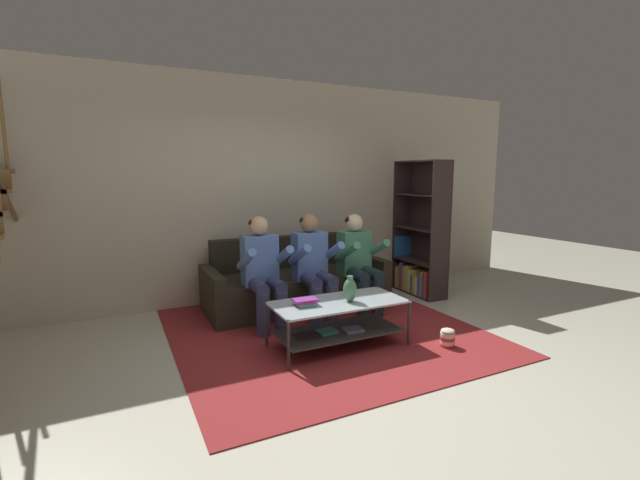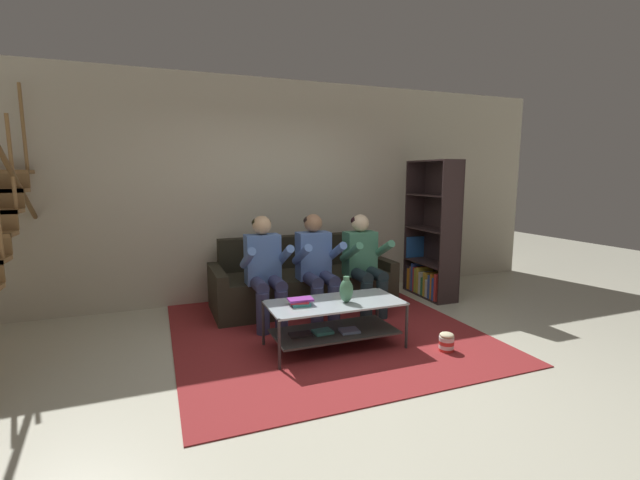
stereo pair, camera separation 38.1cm
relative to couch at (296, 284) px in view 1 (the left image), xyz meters
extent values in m
plane|color=beige|center=(-0.14, -1.83, -0.29)|extent=(16.80, 16.80, 0.00)
cube|color=beige|center=(-0.14, 0.63, 1.16)|extent=(8.40, 0.12, 2.90)
cylinder|color=olive|center=(-2.95, 0.45, 1.87)|extent=(0.04, 0.04, 0.90)
cube|color=#2B281D|center=(0.00, -0.05, -0.07)|extent=(1.99, 0.90, 0.45)
cube|color=black|center=(0.00, 0.31, 0.37)|extent=(1.99, 0.18, 0.41)
cube|color=#2B281D|center=(-1.06, -0.05, -0.01)|extent=(0.13, 0.90, 0.57)
cube|color=#2B281D|center=(1.06, -0.05, -0.01)|extent=(0.13, 0.90, 0.57)
cylinder|color=navy|center=(-0.71, -0.81, -0.07)|extent=(0.14, 0.14, 0.45)
cylinder|color=navy|center=(-0.51, -0.81, -0.07)|extent=(0.14, 0.14, 0.45)
cylinder|color=navy|center=(-0.71, -0.63, 0.20)|extent=(0.14, 0.42, 0.14)
cylinder|color=navy|center=(-0.51, -0.63, 0.20)|extent=(0.14, 0.42, 0.14)
cube|color=#5477B8|center=(-0.61, -0.42, 0.44)|extent=(0.38, 0.22, 0.55)
cylinder|color=#5477B8|center=(-0.81, -0.60, 0.49)|extent=(0.09, 0.49, 0.31)
cylinder|color=#5477B8|center=(-0.40, -0.60, 0.49)|extent=(0.09, 0.49, 0.31)
sphere|color=tan|center=(-0.61, -0.42, 0.82)|extent=(0.21, 0.21, 0.21)
ellipsoid|color=black|center=(-0.61, -0.40, 0.84)|extent=(0.21, 0.21, 0.13)
cylinder|color=navy|center=(-0.10, -0.81, -0.07)|extent=(0.14, 0.14, 0.45)
cylinder|color=navy|center=(0.10, -0.81, -0.07)|extent=(0.14, 0.14, 0.45)
cylinder|color=navy|center=(-0.10, -0.63, 0.20)|extent=(0.14, 0.42, 0.14)
cylinder|color=navy|center=(0.10, -0.63, 0.20)|extent=(0.14, 0.42, 0.14)
cube|color=#5476BB|center=(0.00, -0.42, 0.44)|extent=(0.38, 0.22, 0.55)
cylinder|color=#5476BB|center=(-0.20, -0.60, 0.49)|extent=(0.09, 0.49, 0.31)
cylinder|color=#5476BB|center=(0.20, -0.60, 0.49)|extent=(0.09, 0.49, 0.31)
sphere|color=#966C4E|center=(0.00, -0.42, 0.82)|extent=(0.21, 0.21, 0.21)
ellipsoid|color=black|center=(0.00, -0.40, 0.84)|extent=(0.21, 0.21, 0.13)
cylinder|color=#1C2B31|center=(0.51, -0.81, -0.07)|extent=(0.14, 0.14, 0.45)
cylinder|color=#1C2B31|center=(0.71, -0.81, -0.07)|extent=(0.14, 0.14, 0.45)
cylinder|color=#1C2B31|center=(0.51, -0.63, 0.20)|extent=(0.14, 0.42, 0.14)
cylinder|color=#1C2B31|center=(0.71, -0.63, 0.20)|extent=(0.14, 0.42, 0.14)
cube|color=#428365|center=(0.61, -0.42, 0.42)|extent=(0.38, 0.22, 0.53)
cylinder|color=#428365|center=(0.40, -0.60, 0.48)|extent=(0.09, 0.49, 0.31)
cylinder|color=#428365|center=(0.81, -0.60, 0.48)|extent=(0.09, 0.49, 0.31)
sphere|color=beige|center=(0.61, -0.42, 0.79)|extent=(0.21, 0.21, 0.21)
ellipsoid|color=black|center=(0.61, -0.40, 0.82)|extent=(0.21, 0.21, 0.13)
cube|color=#ADBAC0|center=(-0.14, -1.38, 0.16)|extent=(1.29, 0.60, 0.02)
cube|color=#3E403B|center=(-0.14, -1.38, -0.13)|extent=(1.19, 0.55, 0.02)
cylinder|color=#333232|center=(-0.77, -1.67, -0.06)|extent=(0.03, 0.03, 0.46)
cylinder|color=#333232|center=(0.49, -1.67, -0.06)|extent=(0.03, 0.03, 0.46)
cylinder|color=#333232|center=(-0.77, -1.10, -0.06)|extent=(0.03, 0.03, 0.46)
cylinder|color=#333232|center=(0.49, -1.10, -0.06)|extent=(0.03, 0.03, 0.46)
cube|color=#272225|center=(-0.49, -1.39, -0.11)|extent=(0.22, 0.14, 0.02)
cube|color=teal|center=(-0.27, -1.41, -0.11)|extent=(0.19, 0.15, 0.03)
cube|color=#7C91BB|center=(-0.02, -1.47, -0.11)|extent=(0.19, 0.17, 0.02)
cube|color=maroon|center=(-0.07, -0.82, -0.29)|extent=(3.09, 3.33, 0.01)
cube|color=#8B5B4F|center=(-0.07, -0.82, -0.29)|extent=(1.70, 1.83, 0.00)
ellipsoid|color=#457C58|center=(-0.04, -1.44, 0.28)|extent=(0.13, 0.13, 0.23)
cylinder|color=#457C58|center=(-0.04, -1.44, 0.39)|extent=(0.06, 0.06, 0.05)
cube|color=teal|center=(-0.48, -1.37, 0.18)|extent=(0.19, 0.17, 0.03)
cube|color=red|center=(-0.49, -1.36, 0.20)|extent=(0.20, 0.19, 0.02)
cube|color=purple|center=(-0.48, -1.37, 0.22)|extent=(0.23, 0.15, 0.02)
cube|color=#302223|center=(1.80, 0.22, 0.63)|extent=(0.32, 0.03, 1.85)
cube|color=#302223|center=(1.79, -0.62, 0.63)|extent=(0.32, 0.03, 1.85)
cube|color=#302223|center=(1.95, -0.20, 0.63)|extent=(0.04, 0.86, 1.85)
cube|color=#302223|center=(1.80, -0.20, -0.28)|extent=(0.34, 0.83, 0.02)
cube|color=#302223|center=(1.80, -0.20, 0.17)|extent=(0.34, 0.83, 0.02)
cube|color=#302223|center=(1.80, -0.20, 0.63)|extent=(0.34, 0.83, 0.02)
cube|color=#302223|center=(1.80, -0.20, 1.10)|extent=(0.34, 0.83, 0.02)
cube|color=#302223|center=(1.80, -0.20, 1.55)|extent=(0.34, 0.83, 0.02)
cube|color=#302834|center=(1.81, 0.18, -0.10)|extent=(0.30, 0.04, 0.34)
cube|color=orange|center=(1.80, 0.13, -0.12)|extent=(0.29, 0.06, 0.30)
cube|color=#A16947|center=(1.78, 0.08, -0.10)|extent=(0.23, 0.03, 0.34)
cube|color=#2E51B0|center=(1.80, 0.04, -0.08)|extent=(0.27, 0.05, 0.39)
cube|color=#CB3C35|center=(1.80, 0.00, -0.10)|extent=(0.29, 0.04, 0.35)
cube|color=#AEBC3E|center=(1.80, -0.05, -0.10)|extent=(0.28, 0.05, 0.34)
cube|color=gold|center=(1.78, -0.10, -0.09)|extent=(0.25, 0.05, 0.36)
cube|color=silver|center=(1.78, -0.16, -0.12)|extent=(0.25, 0.06, 0.31)
cube|color=#33854C|center=(1.76, -0.21, -0.15)|extent=(0.22, 0.04, 0.25)
cube|color=gold|center=(1.78, -0.27, -0.11)|extent=(0.25, 0.05, 0.33)
cube|color=silver|center=(1.79, -0.33, -0.15)|extent=(0.28, 0.06, 0.24)
cube|color=#3656A9|center=(1.79, -0.38, -0.12)|extent=(0.28, 0.05, 0.31)
cube|color=orange|center=(1.76, -0.43, -0.10)|extent=(0.22, 0.04, 0.34)
cube|color=#2C54B6|center=(1.78, -0.47, -0.12)|extent=(0.25, 0.05, 0.30)
cube|color=red|center=(1.76, -0.52, -0.09)|extent=(0.23, 0.05, 0.36)
cube|color=#255BAB|center=(1.81, 0.19, 0.33)|extent=(0.29, 0.03, 0.30)
cylinder|color=red|center=(0.81, -1.87, -0.27)|extent=(0.14, 0.14, 0.04)
cylinder|color=white|center=(0.81, -1.87, -0.24)|extent=(0.14, 0.14, 0.04)
cylinder|color=red|center=(0.81, -1.87, -0.20)|extent=(0.14, 0.14, 0.04)
cylinder|color=white|center=(0.81, -1.87, -0.16)|extent=(0.14, 0.14, 0.04)
ellipsoid|color=beige|center=(0.81, -1.87, -0.13)|extent=(0.13, 0.13, 0.05)
camera|label=1|loc=(-2.05, -4.87, 1.37)|focal=24.00mm
camera|label=2|loc=(-1.70, -5.02, 1.37)|focal=24.00mm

